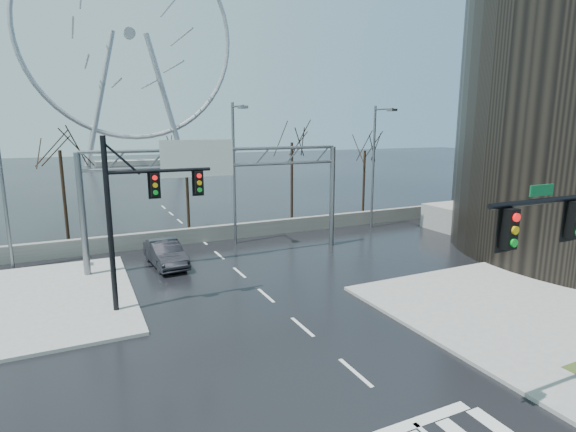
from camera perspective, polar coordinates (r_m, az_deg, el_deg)
ground at (r=16.62m, az=8.55°, el=-19.06°), size 260.00×260.00×0.00m
sidewalk_right_ext at (r=24.30m, az=26.01°, el=-9.85°), size 12.00×10.00×0.15m
sidewalk_far at (r=25.34m, az=-30.70°, el=-9.45°), size 10.00×12.00×0.15m
barrier_wall at (r=33.74m, az=-10.73°, el=-2.30°), size 52.00×0.50×1.10m
signal_mast_far at (r=21.17m, az=-18.79°, el=1.08°), size 4.72×0.41×8.00m
sign_gantry at (r=28.05m, az=-9.15°, el=4.63°), size 16.36×0.40×7.60m
streetlight_left at (r=30.28m, az=-32.73°, el=4.82°), size 0.50×2.55×10.00m
streetlight_mid at (r=31.74m, az=-6.71°, el=6.74°), size 0.50×2.55×10.00m
streetlight_right at (r=37.37m, az=11.12°, el=7.28°), size 0.50×2.55×10.00m
tree_left at (r=35.37m, az=-26.90°, el=6.21°), size 3.75×3.75×7.50m
tree_center at (r=37.34m, az=-12.79°, el=6.11°), size 3.25×3.25×6.50m
tree_right at (r=39.32m, az=0.49°, el=8.16°), size 3.90×3.90×7.80m
tree_far_right at (r=43.87m, az=9.71°, el=7.28°), size 3.40×3.40×6.80m
ferris_wheel at (r=109.05m, az=-19.43°, el=20.06°), size 45.00×6.00×50.91m
car at (r=28.43m, az=-15.30°, el=-4.60°), size 2.05×4.85×1.56m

